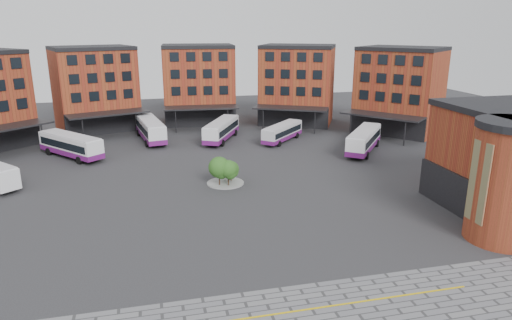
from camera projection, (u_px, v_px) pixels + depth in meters
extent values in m
plane|color=#28282B|center=(226.00, 227.00, 42.59)|extent=(160.00, 160.00, 0.00)
cube|color=gold|center=(292.00, 312.00, 29.97)|extent=(26.00, 0.15, 0.02)
cube|color=black|center=(4.00, 128.00, 65.00)|extent=(12.61, 11.97, 0.25)
cylinder|color=black|center=(43.00, 137.00, 68.17)|extent=(0.20, 0.20, 4.00)
cube|color=brown|center=(95.00, 90.00, 80.51)|extent=(15.55, 13.69, 14.00)
cube|color=black|center=(105.00, 123.00, 78.01)|extent=(12.45, 4.71, 4.00)
cube|color=black|center=(91.00, 48.00, 78.42)|extent=(15.65, 13.97, 0.60)
cube|color=black|center=(101.00, 81.00, 75.79)|extent=(10.87, 3.87, 8.00)
cube|color=black|center=(108.00, 113.00, 75.53)|extent=(13.72, 8.39, 0.25)
cylinder|color=black|center=(83.00, 131.00, 72.31)|extent=(0.20, 0.20, 4.00)
cylinder|color=black|center=(139.00, 124.00, 76.98)|extent=(0.20, 0.20, 4.00)
cube|color=brown|center=(199.00, 85.00, 86.90)|extent=(13.67, 10.88, 14.00)
cube|color=black|center=(201.00, 116.00, 83.75)|extent=(13.00, 1.41, 4.00)
cube|color=black|center=(197.00, 46.00, 84.82)|extent=(13.69, 11.18, 0.60)
cube|color=black|center=(200.00, 77.00, 81.50)|extent=(11.42, 0.95, 8.00)
cube|color=black|center=(201.00, 107.00, 80.95)|extent=(13.28, 5.30, 0.25)
cylinder|color=black|center=(176.00, 121.00, 79.11)|extent=(0.20, 0.20, 4.00)
cylinder|color=black|center=(228.00, 120.00, 80.53)|extent=(0.20, 0.20, 4.00)
cube|color=brown|center=(297.00, 86.00, 86.24)|extent=(16.12, 14.81, 14.00)
cube|color=black|center=(292.00, 117.00, 83.15)|extent=(11.81, 6.35, 4.00)
cube|color=black|center=(298.00, 46.00, 84.15)|extent=(16.26, 15.08, 0.60)
cube|color=black|center=(293.00, 77.00, 80.90)|extent=(10.26, 5.33, 8.00)
cube|color=black|center=(291.00, 108.00, 80.39)|extent=(13.58, 9.82, 0.25)
cylinder|color=black|center=(263.00, 120.00, 80.31)|extent=(0.20, 0.20, 4.00)
cylinder|color=black|center=(315.00, 122.00, 78.25)|extent=(0.20, 0.20, 4.00)
cube|color=brown|center=(399.00, 92.00, 78.61)|extent=(16.02, 16.39, 14.00)
cube|color=black|center=(386.00, 125.00, 76.30)|extent=(8.74, 10.28, 4.00)
cube|color=black|center=(403.00, 48.00, 76.52)|extent=(16.25, 16.58, 0.60)
cube|color=black|center=(390.00, 82.00, 74.09)|extent=(7.47, 8.86, 8.00)
cube|color=black|center=(382.00, 115.00, 73.93)|extent=(11.73, 12.79, 0.25)
cylinder|color=black|center=(351.00, 126.00, 75.71)|extent=(0.20, 0.20, 4.00)
cylinder|color=black|center=(405.00, 133.00, 70.51)|extent=(0.20, 0.20, 4.00)
cube|color=black|center=(457.00, 194.00, 45.23)|extent=(0.40, 12.00, 4.00)
cylinder|color=brown|center=(507.00, 185.00, 38.80)|extent=(6.00, 6.00, 10.00)
cube|color=red|center=(479.00, 183.00, 38.02)|extent=(0.12, 2.20, 7.00)
cylinder|color=gray|center=(225.00, 183.00, 54.21)|extent=(4.40, 4.40, 0.12)
cylinder|color=#332114|center=(219.00, 179.00, 53.26)|extent=(0.14, 0.14, 1.61)
sphere|color=#24561C|center=(219.00, 167.00, 52.85)|extent=(2.50, 2.50, 2.50)
sphere|color=#24561C|center=(221.00, 172.00, 52.89)|extent=(1.75, 1.75, 1.75)
cylinder|color=#332114|center=(231.00, 177.00, 54.80)|extent=(0.14, 0.14, 1.11)
sphere|color=#24561C|center=(231.00, 169.00, 54.52)|extent=(1.93, 1.93, 1.93)
sphere|color=#24561C|center=(233.00, 172.00, 54.52)|extent=(1.35, 1.35, 1.35)
cylinder|color=#332114|center=(228.00, 180.00, 53.13)|extent=(0.14, 0.14, 1.49)
sphere|color=#24561C|center=(228.00, 169.00, 52.74)|extent=(2.14, 2.14, 2.14)
sphere|color=#24561C|center=(230.00, 173.00, 52.77)|extent=(1.50, 1.50, 1.50)
cylinder|color=black|center=(14.00, 185.00, 52.21)|extent=(0.84, 0.90, 0.95)
cube|color=white|center=(71.00, 145.00, 64.33)|extent=(9.63, 10.65, 2.61)
cube|color=black|center=(71.00, 143.00, 64.28)|extent=(9.07, 9.98, 1.01)
cube|color=silver|center=(70.00, 135.00, 63.94)|extent=(9.25, 10.23, 0.13)
cube|color=black|center=(48.00, 137.00, 67.52)|extent=(1.80, 1.56, 1.17)
cube|color=#651768|center=(71.00, 151.00, 64.60)|extent=(9.69, 10.71, 0.75)
cylinder|color=black|center=(48.00, 152.00, 65.81)|extent=(0.93, 1.02, 1.07)
cylinder|color=black|center=(65.00, 148.00, 67.87)|extent=(0.93, 1.02, 1.07)
cylinder|color=black|center=(79.00, 160.00, 61.56)|extent=(0.93, 1.02, 1.07)
cylinder|color=black|center=(96.00, 156.00, 63.62)|extent=(0.93, 1.02, 1.07)
cube|color=silver|center=(150.00, 129.00, 73.72)|extent=(4.79, 12.54, 2.73)
cube|color=black|center=(150.00, 127.00, 73.67)|extent=(4.68, 11.59, 1.06)
cube|color=silver|center=(150.00, 120.00, 73.32)|extent=(4.60, 12.04, 0.13)
cube|color=black|center=(144.00, 120.00, 78.97)|extent=(2.35, 0.51, 1.23)
cube|color=#651768|center=(151.00, 135.00, 74.00)|extent=(4.83, 12.59, 0.78)
cylinder|color=black|center=(138.00, 133.00, 77.07)|extent=(0.52, 1.15, 1.11)
cylinder|color=black|center=(155.00, 131.00, 78.11)|extent=(0.52, 1.15, 1.11)
cylinder|color=black|center=(147.00, 144.00, 70.15)|extent=(0.52, 1.15, 1.11)
cylinder|color=black|center=(165.00, 142.00, 71.19)|extent=(0.52, 1.15, 1.11)
cube|color=white|center=(221.00, 129.00, 73.90)|extent=(7.48, 11.44, 2.56)
cube|color=black|center=(221.00, 128.00, 73.85)|extent=(7.12, 10.64, 0.99)
cube|color=silver|center=(221.00, 121.00, 73.52)|extent=(7.18, 10.98, 0.13)
cube|color=black|center=(231.00, 121.00, 79.10)|extent=(2.04, 1.10, 1.15)
cube|color=#651768|center=(222.00, 135.00, 74.17)|extent=(7.54, 11.49, 0.73)
cylinder|color=black|center=(221.00, 132.00, 78.00)|extent=(0.75, 1.07, 1.04)
cylinder|color=black|center=(235.00, 133.00, 77.42)|extent=(0.75, 1.07, 1.04)
cylinder|color=black|center=(207.00, 142.00, 71.14)|extent=(0.75, 1.07, 1.04)
cylinder|color=black|center=(223.00, 143.00, 70.57)|extent=(0.75, 1.07, 1.04)
cube|color=silver|center=(282.00, 132.00, 73.29)|extent=(8.49, 8.77, 2.22)
cube|color=black|center=(282.00, 131.00, 73.25)|extent=(7.99, 8.24, 0.86)
cube|color=silver|center=(282.00, 125.00, 72.96)|extent=(8.15, 8.42, 0.11)
cube|color=black|center=(295.00, 125.00, 77.28)|extent=(1.48, 1.41, 1.00)
cube|color=#651768|center=(282.00, 136.00, 73.52)|extent=(8.55, 8.83, 0.63)
cylinder|color=black|center=(285.00, 134.00, 76.81)|extent=(0.82, 0.84, 0.90)
cylinder|color=black|center=(297.00, 135.00, 75.72)|extent=(0.82, 0.84, 0.90)
cylinder|color=black|center=(267.00, 142.00, 71.53)|extent=(0.82, 0.84, 0.90)
cylinder|color=black|center=(279.00, 144.00, 70.44)|extent=(0.82, 0.84, 0.90)
cube|color=white|center=(364.00, 139.00, 67.24)|extent=(9.38, 10.91, 2.62)
cube|color=black|center=(364.00, 138.00, 67.19)|extent=(8.84, 10.21, 1.02)
cube|color=silver|center=(365.00, 130.00, 66.85)|extent=(9.00, 10.47, 0.13)
cube|color=black|center=(372.00, 130.00, 72.21)|extent=(1.86, 1.50, 1.18)
cube|color=#651768|center=(363.00, 145.00, 67.51)|extent=(9.43, 10.97, 0.75)
cylinder|color=black|center=(360.00, 142.00, 71.44)|extent=(0.91, 1.04, 1.07)
cylinder|color=black|center=(377.00, 143.00, 70.37)|extent=(0.91, 1.04, 1.07)
cylinder|color=black|center=(348.00, 153.00, 64.89)|extent=(0.91, 1.04, 1.07)
cylinder|color=black|center=(367.00, 156.00, 63.81)|extent=(0.91, 1.04, 1.07)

